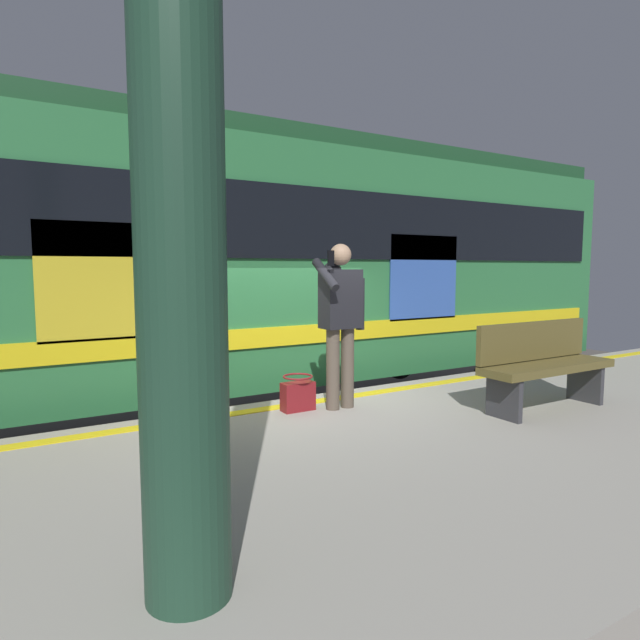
% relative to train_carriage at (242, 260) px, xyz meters
% --- Properties ---
extents(ground_plane, '(25.09, 25.09, 0.00)m').
position_rel_train_carriage_xyz_m(ground_plane, '(0.16, 2.18, -2.62)').
color(ground_plane, '#4C4742').
extents(platform, '(16.72, 4.08, 1.04)m').
position_rel_train_carriage_xyz_m(platform, '(0.16, 4.22, -2.10)').
color(platform, '#9E998E').
rests_on(platform, ground).
extents(safety_line, '(16.39, 0.16, 0.01)m').
position_rel_train_carriage_xyz_m(safety_line, '(0.16, 2.48, -1.58)').
color(safety_line, yellow).
rests_on(safety_line, platform).
extents(track_rail_near, '(21.74, 0.08, 0.16)m').
position_rel_train_carriage_xyz_m(track_rail_near, '(0.16, 0.71, -2.54)').
color(track_rail_near, slate).
rests_on(track_rail_near, ground).
extents(track_rail_far, '(21.74, 0.08, 0.16)m').
position_rel_train_carriage_xyz_m(track_rail_far, '(0.16, -0.72, -2.54)').
color(track_rail_far, slate).
rests_on(track_rail_far, ground).
extents(train_carriage, '(12.53, 3.10, 4.16)m').
position_rel_train_carriage_xyz_m(train_carriage, '(0.00, 0.00, 0.00)').
color(train_carriage, '#2D723F').
rests_on(train_carriage, ground).
extents(passenger, '(0.57, 0.55, 1.71)m').
position_rel_train_carriage_xyz_m(passenger, '(0.10, 2.83, -0.58)').
color(passenger, brown).
rests_on(passenger, platform).
extents(handbag, '(0.34, 0.31, 0.36)m').
position_rel_train_carriage_xyz_m(handbag, '(0.53, 2.70, -1.41)').
color(handbag, maroon).
rests_on(handbag, platform).
extents(station_column, '(0.38, 0.38, 3.30)m').
position_rel_train_carriage_xyz_m(station_column, '(2.44, 5.17, 0.06)').
color(station_column, '#1E3F2D').
rests_on(station_column, platform).
extents(bench, '(1.64, 0.44, 0.90)m').
position_rel_train_carriage_xyz_m(bench, '(-1.70, 3.93, -1.09)').
color(bench, brown).
rests_on(bench, platform).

